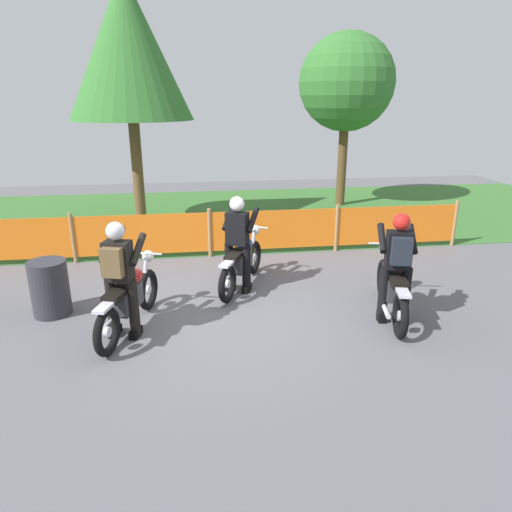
{
  "coord_description": "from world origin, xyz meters",
  "views": [
    {
      "loc": [
        -0.37,
        -6.92,
        3.26
      ],
      "look_at": [
        0.6,
        -0.08,
        0.9
      ],
      "focal_mm": 32.79,
      "sensor_mm": 36.0,
      "label": 1
    }
  ],
  "objects_px": {
    "rider_third": "(119,274)",
    "motorcycle_lead": "(242,261)",
    "rider_lead": "(238,241)",
    "rider_trailing": "(398,262)",
    "motorcycle_third": "(129,299)",
    "motorcycle_trailing": "(392,286)",
    "oil_drum": "(50,288)"
  },
  "relations": [
    {
      "from": "motorcycle_lead",
      "to": "motorcycle_third",
      "type": "bearing_deg",
      "value": 153.81
    },
    {
      "from": "motorcycle_lead",
      "to": "rider_trailing",
      "type": "xyz_separation_m",
      "value": [
        2.12,
        -1.71,
        0.48
      ]
    },
    {
      "from": "motorcycle_lead",
      "to": "motorcycle_trailing",
      "type": "height_order",
      "value": "motorcycle_trailing"
    },
    {
      "from": "motorcycle_lead",
      "to": "motorcycle_third",
      "type": "distance_m",
      "value": 2.29
    },
    {
      "from": "motorcycle_lead",
      "to": "oil_drum",
      "type": "relative_size",
      "value": 2.16
    },
    {
      "from": "motorcycle_trailing",
      "to": "rider_third",
      "type": "distance_m",
      "value": 4.07
    },
    {
      "from": "rider_trailing",
      "to": "oil_drum",
      "type": "relative_size",
      "value": 1.92
    },
    {
      "from": "motorcycle_third",
      "to": "rider_third",
      "type": "relative_size",
      "value": 1.21
    },
    {
      "from": "motorcycle_lead",
      "to": "rider_lead",
      "type": "bearing_deg",
      "value": -179.43
    },
    {
      "from": "motorcycle_trailing",
      "to": "rider_third",
      "type": "relative_size",
      "value": 1.23
    },
    {
      "from": "rider_lead",
      "to": "oil_drum",
      "type": "xyz_separation_m",
      "value": [
        -3.0,
        -0.54,
        -0.48
      ]
    },
    {
      "from": "motorcycle_third",
      "to": "rider_lead",
      "type": "bearing_deg",
      "value": -37.5
    },
    {
      "from": "rider_trailing",
      "to": "motorcycle_lead",
      "type": "bearing_deg",
      "value": 64.27
    },
    {
      "from": "motorcycle_third",
      "to": "rider_lead",
      "type": "xyz_separation_m",
      "value": [
        1.72,
        1.22,
        0.44
      ]
    },
    {
      "from": "rider_trailing",
      "to": "rider_lead",
      "type": "bearing_deg",
      "value": 68.43
    },
    {
      "from": "motorcycle_lead",
      "to": "oil_drum",
      "type": "distance_m",
      "value": 3.17
    },
    {
      "from": "motorcycle_third",
      "to": "rider_lead",
      "type": "height_order",
      "value": "rider_lead"
    },
    {
      "from": "rider_lead",
      "to": "rider_trailing",
      "type": "relative_size",
      "value": 1.0
    },
    {
      "from": "rider_lead",
      "to": "rider_third",
      "type": "height_order",
      "value": "same"
    },
    {
      "from": "rider_lead",
      "to": "oil_drum",
      "type": "height_order",
      "value": "rider_lead"
    },
    {
      "from": "rider_lead",
      "to": "rider_trailing",
      "type": "distance_m",
      "value": 2.68
    },
    {
      "from": "motorcycle_lead",
      "to": "motorcycle_trailing",
      "type": "relative_size",
      "value": 0.92
    },
    {
      "from": "rider_lead",
      "to": "rider_trailing",
      "type": "xyz_separation_m",
      "value": [
        2.21,
        -1.53,
        0.03
      ]
    },
    {
      "from": "rider_lead",
      "to": "oil_drum",
      "type": "distance_m",
      "value": 3.09
    },
    {
      "from": "motorcycle_third",
      "to": "rider_lead",
      "type": "relative_size",
      "value": 1.21
    },
    {
      "from": "rider_third",
      "to": "oil_drum",
      "type": "xyz_separation_m",
      "value": [
        -1.22,
        0.91,
        -0.51
      ]
    },
    {
      "from": "motorcycle_trailing",
      "to": "oil_drum",
      "type": "relative_size",
      "value": 2.36
    },
    {
      "from": "rider_third",
      "to": "motorcycle_lead",
      "type": "bearing_deg",
      "value": -31.99
    },
    {
      "from": "motorcycle_trailing",
      "to": "motorcycle_third",
      "type": "xyz_separation_m",
      "value": [
        -3.98,
        0.08,
        -0.0
      ]
    },
    {
      "from": "rider_third",
      "to": "rider_lead",
      "type": "bearing_deg",
      "value": -34.0
    },
    {
      "from": "motorcycle_third",
      "to": "rider_trailing",
      "type": "relative_size",
      "value": 1.21
    },
    {
      "from": "motorcycle_third",
      "to": "rider_third",
      "type": "distance_m",
      "value": 0.52
    }
  ]
}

